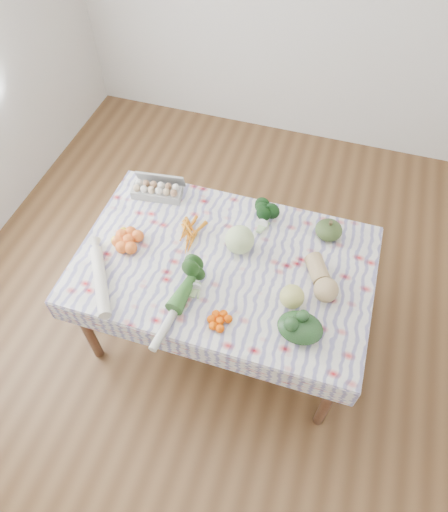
{
  "coord_description": "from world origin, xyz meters",
  "views": [
    {
      "loc": [
        0.45,
        -1.44,
        2.83
      ],
      "look_at": [
        0.0,
        0.0,
        0.82
      ],
      "focal_mm": 32.0,
      "sensor_mm": 36.0,
      "label": 1
    }
  ],
  "objects_px": {
    "cabbage": "(240,240)",
    "dining_table": "(224,271)",
    "egg_carton": "(157,191)",
    "kabocha_squash": "(329,230)",
    "butternut_squash": "(322,277)",
    "grapefruit": "(292,297)"
  },
  "relations": [
    {
      "from": "egg_carton",
      "to": "grapefruit",
      "type": "height_order",
      "value": "grapefruit"
    },
    {
      "from": "cabbage",
      "to": "butternut_squash",
      "type": "distance_m",
      "value": 0.5
    },
    {
      "from": "egg_carton",
      "to": "kabocha_squash",
      "type": "xyz_separation_m",
      "value": [
        1.08,
        -0.0,
        0.01
      ]
    },
    {
      "from": "dining_table",
      "to": "egg_carton",
      "type": "bearing_deg",
      "value": 146.52
    },
    {
      "from": "kabocha_squash",
      "to": "grapefruit",
      "type": "bearing_deg",
      "value": -101.63
    },
    {
      "from": "kabocha_squash",
      "to": "grapefruit",
      "type": "height_order",
      "value": "grapefruit"
    },
    {
      "from": "butternut_squash",
      "to": "egg_carton",
      "type": "bearing_deg",
      "value": 134.17
    },
    {
      "from": "dining_table",
      "to": "cabbage",
      "type": "height_order",
      "value": "cabbage"
    },
    {
      "from": "egg_carton",
      "to": "grapefruit",
      "type": "xyz_separation_m",
      "value": [
        0.97,
        -0.52,
        0.02
      ]
    },
    {
      "from": "cabbage",
      "to": "dining_table",
      "type": "bearing_deg",
      "value": -115.18
    },
    {
      "from": "egg_carton",
      "to": "kabocha_squash",
      "type": "bearing_deg",
      "value": -7.12
    },
    {
      "from": "butternut_squash",
      "to": "cabbage",
      "type": "bearing_deg",
      "value": 140.15
    },
    {
      "from": "egg_carton",
      "to": "butternut_squash",
      "type": "distance_m",
      "value": 1.15
    },
    {
      "from": "cabbage",
      "to": "grapefruit",
      "type": "height_order",
      "value": "cabbage"
    },
    {
      "from": "egg_carton",
      "to": "kabocha_squash",
      "type": "relative_size",
      "value": 1.97
    },
    {
      "from": "dining_table",
      "to": "egg_carton",
      "type": "xyz_separation_m",
      "value": [
        -0.56,
        0.37,
        0.12
      ]
    },
    {
      "from": "dining_table",
      "to": "kabocha_squash",
      "type": "height_order",
      "value": "kabocha_squash"
    },
    {
      "from": "dining_table",
      "to": "egg_carton",
      "type": "relative_size",
      "value": 5.16
    },
    {
      "from": "kabocha_squash",
      "to": "cabbage",
      "type": "relative_size",
      "value": 0.95
    },
    {
      "from": "egg_carton",
      "to": "dining_table",
      "type": "bearing_deg",
      "value": -40.59
    },
    {
      "from": "butternut_squash",
      "to": "kabocha_squash",
      "type": "bearing_deg",
      "value": 65.04
    },
    {
      "from": "dining_table",
      "to": "cabbage",
      "type": "bearing_deg",
      "value": 64.82
    }
  ]
}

